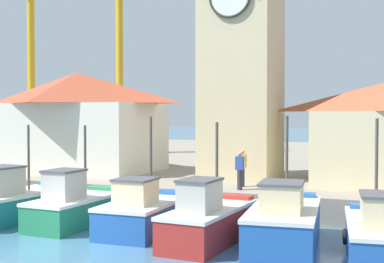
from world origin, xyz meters
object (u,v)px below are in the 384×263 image
at_px(fishing_boat_right_outer, 378,234).
at_px(fishing_boat_left_inner, 16,202).
at_px(port_crane_far, 35,70).
at_px(fishing_boat_right_inner, 284,223).
at_px(clock_tower, 242,35).
at_px(dock_worker_along_quay, 242,167).
at_px(fishing_boat_center, 144,212).
at_px(port_crane_near, 121,65).
at_px(dock_worker_near_tower, 240,170).
at_px(warehouse_left, 77,120).
at_px(fishing_boat_mid_left, 76,206).
at_px(fishing_boat_mid_right, 209,220).

bearing_deg(fishing_boat_right_outer, fishing_boat_left_inner, 179.66).
distance_m(fishing_boat_right_outer, port_crane_far, 32.72).
distance_m(fishing_boat_right_inner, clock_tower, 12.22).
height_order(fishing_boat_right_inner, dock_worker_along_quay, fishing_boat_right_inner).
xyz_separation_m(fishing_boat_center, dock_worker_along_quay, (2.04, 5.32, 1.23)).
xyz_separation_m(fishing_boat_right_outer, port_crane_near, (-21.14, 20.69, 7.57)).
bearing_deg(port_crane_far, fishing_boat_right_outer, -32.69).
relative_size(fishing_boat_left_inner, fishing_boat_center, 1.19).
bearing_deg(fishing_boat_right_inner, dock_worker_near_tower, 123.34).
relative_size(clock_tower, warehouse_left, 1.64).
bearing_deg(fishing_boat_center, dock_worker_along_quay, 69.03).
relative_size(fishing_boat_mid_left, fishing_boat_mid_right, 0.94).
distance_m(fishing_boat_mid_left, dock_worker_along_quay, 7.41).
distance_m(port_crane_near, port_crane_far, 6.71).
height_order(fishing_boat_mid_right, port_crane_far, port_crane_far).
distance_m(fishing_boat_left_inner, fishing_boat_mid_left, 2.82).
bearing_deg(port_crane_near, clock_tower, -40.43).
bearing_deg(port_crane_near, fishing_boat_mid_right, -53.09).
xyz_separation_m(fishing_boat_center, fishing_boat_mid_right, (2.77, -0.62, 0.05)).
height_order(fishing_boat_right_inner, dock_worker_near_tower, fishing_boat_right_inner).
bearing_deg(port_crane_near, port_crane_far, -149.11).
bearing_deg(dock_worker_along_quay, fishing_boat_center, -110.97).
bearing_deg(dock_worker_along_quay, warehouse_left, 164.91).
bearing_deg(warehouse_left, fishing_boat_right_outer, -26.68).
bearing_deg(clock_tower, fishing_boat_left_inner, -128.16).
bearing_deg(fishing_boat_mid_left, dock_worker_along_quay, 46.67).
bearing_deg(fishing_boat_right_inner, port_crane_far, 144.33).
bearing_deg(fishing_boat_right_outer, dock_worker_along_quay, 137.47).
bearing_deg(port_crane_near, fishing_boat_left_inner, -70.56).
distance_m(fishing_boat_right_outer, warehouse_left, 19.04).
height_order(fishing_boat_center, fishing_boat_right_inner, fishing_boat_right_inner).
xyz_separation_m(fishing_boat_right_inner, warehouse_left, (-13.92, 8.43, 3.14)).
height_order(fishing_boat_right_inner, port_crane_near, port_crane_near).
relative_size(fishing_boat_right_inner, fishing_boat_right_outer, 1.03).
xyz_separation_m(fishing_boat_mid_right, warehouse_left, (-11.47, 8.83, 3.18)).
height_order(fishing_boat_mid_right, clock_tower, clock_tower).
bearing_deg(fishing_boat_left_inner, dock_worker_along_quay, 34.79).
xyz_separation_m(fishing_boat_right_outer, dock_worker_near_tower, (-5.81, 4.50, 1.26)).
xyz_separation_m(fishing_boat_left_inner, fishing_boat_center, (5.80, 0.13, -0.04)).
height_order(port_crane_near, dock_worker_along_quay, port_crane_near).
xyz_separation_m(warehouse_left, dock_worker_near_tower, (10.96, -3.93, -1.99)).
bearing_deg(fishing_boat_mid_left, warehouse_left, 124.84).
relative_size(fishing_boat_right_inner, port_crane_far, 0.30).
bearing_deg(port_crane_near, dock_worker_along_quay, -45.09).
bearing_deg(fishing_boat_mid_left, fishing_boat_left_inner, -177.46).
xyz_separation_m(fishing_boat_left_inner, port_crane_near, (-7.27, 20.61, 7.51)).
relative_size(fishing_boat_right_inner, dock_worker_near_tower, 3.32).
distance_m(fishing_boat_mid_left, fishing_boat_mid_right, 5.79).
bearing_deg(fishing_boat_mid_left, clock_tower, 65.02).
bearing_deg(fishing_boat_mid_right, warehouse_left, 142.41).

